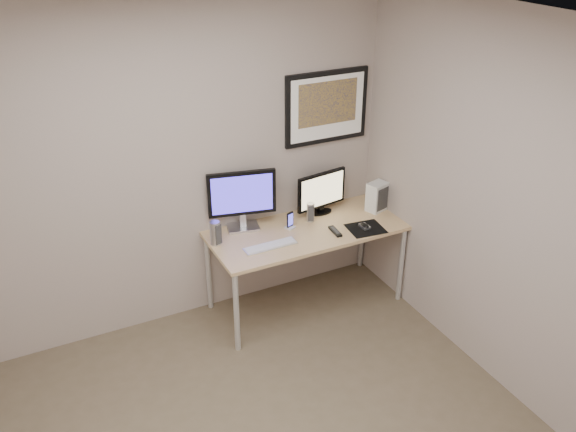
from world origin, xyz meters
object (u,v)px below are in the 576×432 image
object	(u,v)px
phone_dock	(290,220)
keyboard	(270,246)
framed_art	(327,107)
monitor_large	(242,198)
speaker_right	(310,212)
desk	(306,236)
fan_unit	(377,197)
monitor_tv	(321,192)
speaker_left	(215,233)

from	to	relation	value
phone_dock	keyboard	distance (m)	0.34
framed_art	monitor_large	bearing A→B (deg)	-174.21
speaker_right	phone_dock	world-z (taller)	speaker_right
desk	speaker_right	distance (m)	0.21
monitor_large	fan_unit	distance (m)	1.19
phone_dock	keyboard	world-z (taller)	phone_dock
desk	monitor_large	distance (m)	0.62
monitor_tv	phone_dock	world-z (taller)	monitor_tv
monitor_large	desk	bearing A→B (deg)	-16.10
desk	phone_dock	bearing A→B (deg)	146.42
desk	speaker_left	bearing A→B (deg)	172.11
monitor_tv	keyboard	size ratio (longest dim) A/B	1.12
desk	framed_art	xyz separation A→B (m)	(0.35, 0.33, 0.96)
monitor_tv	keyboard	xyz separation A→B (m)	(-0.63, -0.32, -0.19)
framed_art	speaker_right	distance (m)	0.87
monitor_large	speaker_right	xyz separation A→B (m)	(0.56, -0.13, -0.20)
speaker_right	fan_unit	distance (m)	0.61
monitor_tv	phone_dock	bearing A→B (deg)	-168.82
monitor_large	speaker_left	world-z (taller)	monitor_large
speaker_right	fan_unit	size ratio (longest dim) A/B	0.64
desk	monitor_tv	world-z (taller)	monitor_tv
desk	fan_unit	size ratio (longest dim) A/B	6.24
monitor_tv	fan_unit	xyz separation A→B (m)	(0.46, -0.16, -0.07)
phone_dock	keyboard	bearing A→B (deg)	-164.50
desk	monitor_large	size ratio (longest dim) A/B	2.93
speaker_left	framed_art	bearing A→B (deg)	-10.12
phone_dock	desk	bearing A→B (deg)	-54.10
keyboard	speaker_left	bearing A→B (deg)	147.82
speaker_left	fan_unit	world-z (taller)	fan_unit
framed_art	fan_unit	world-z (taller)	framed_art
monitor_large	keyboard	world-z (taller)	monitor_large
speaker_right	phone_dock	distance (m)	0.22
framed_art	monitor_large	distance (m)	1.02
monitor_tv	fan_unit	size ratio (longest dim) A/B	1.86
monitor_tv	fan_unit	world-z (taller)	monitor_tv
speaker_left	speaker_right	world-z (taller)	speaker_left
phone_dock	keyboard	size ratio (longest dim) A/B	0.34
phone_dock	keyboard	xyz separation A→B (m)	(-0.27, -0.20, -0.07)
desk	framed_art	size ratio (longest dim) A/B	2.13
monitor_large	speaker_right	size ratio (longest dim) A/B	3.33
framed_art	speaker_left	world-z (taller)	framed_art
speaker_left	speaker_right	xyz separation A→B (m)	(0.85, 0.01, -0.02)
monitor_tv	keyboard	bearing A→B (deg)	-161.10
fan_unit	speaker_right	bearing A→B (deg)	155.87
keyboard	framed_art	bearing A→B (deg)	31.00
desk	speaker_right	size ratio (longest dim) A/B	9.77
framed_art	monitor_large	world-z (taller)	framed_art
keyboard	fan_unit	bearing A→B (deg)	7.64
speaker_right	keyboard	bearing A→B (deg)	-133.22
speaker_right	desk	bearing A→B (deg)	-109.63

